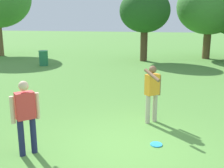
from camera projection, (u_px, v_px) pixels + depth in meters
name	position (u px, v px, depth m)	size (l,w,h in m)	color
ground_plane	(126.00, 147.00, 6.16)	(120.00, 120.00, 0.00)	#568E3D
person_thrower	(26.00, 113.00, 5.65)	(0.45, 0.46, 1.64)	#1E234C
person_catcher	(152.00, 90.00, 7.46)	(0.48, 0.84, 1.64)	#B7AD93
frisbee	(156.00, 144.00, 6.29)	(0.28, 0.28, 0.03)	#2D9EDB
trash_can_further_along	(44.00, 58.00, 17.04)	(0.59, 0.59, 0.96)	#237047
tree_broad_center	(145.00, 11.00, 18.36)	(3.48, 3.48, 4.94)	#4C3823
tree_far_right	(210.00, 7.00, 19.43)	(4.72, 4.72, 5.81)	brown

